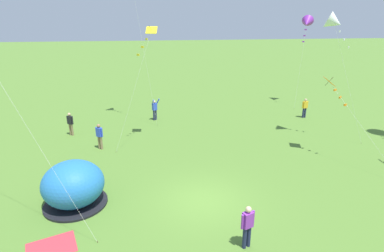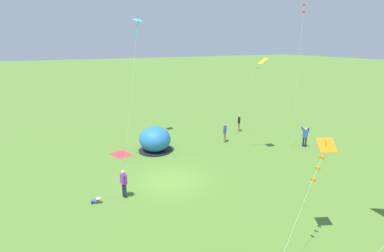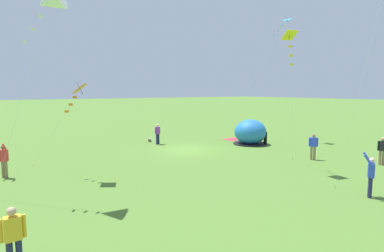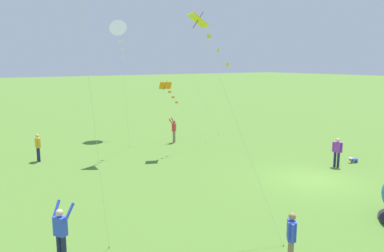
{
  "view_description": "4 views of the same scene",
  "coord_description": "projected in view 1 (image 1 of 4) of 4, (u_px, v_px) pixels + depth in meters",
  "views": [
    {
      "loc": [
        -3.11,
        -11.67,
        7.79
      ],
      "look_at": [
        0.54,
        5.01,
        2.0
      ],
      "focal_mm": 28.0,
      "sensor_mm": 36.0,
      "label": 1
    },
    {
      "loc": [
        16.81,
        -6.77,
        8.89
      ],
      "look_at": [
        0.91,
        1.13,
        3.86
      ],
      "focal_mm": 28.0,
      "sensor_mm": 36.0,
      "label": 2
    },
    {
      "loc": [
        12.12,
        19.12,
        4.52
      ],
      "look_at": [
        0.71,
        1.89,
        2.06
      ],
      "focal_mm": 28.0,
      "sensor_mm": 36.0,
      "label": 3
    },
    {
      "loc": [
        -12.02,
        15.74,
        6.09
      ],
      "look_at": [
        3.36,
        5.26,
        2.9
      ],
      "focal_mm": 35.0,
      "sensor_mm": 36.0,
      "label": 4
    }
  ],
  "objects": [
    {
      "name": "ground_plane",
      "position": [
        204.0,
        201.0,
        13.93
      ],
      "size": [
        300.0,
        300.0,
        0.0
      ],
      "primitive_type": "plane",
      "color": "#517A2D"
    },
    {
      "name": "kite_purple",
      "position": [
        307.0,
        23.0,
        28.36
      ],
      "size": [
        2.16,
        2.44,
        8.68
      ],
      "color": "silver",
      "rests_on": "ground"
    },
    {
      "name": "person_with_toddler",
      "position": [
        70.0,
        123.0,
        21.95
      ],
      "size": [
        0.48,
        0.43,
        1.72
      ],
      "color": "#8C7251",
      "rests_on": "ground"
    },
    {
      "name": "kite_yellow",
      "position": [
        149.0,
        37.0,
        18.84
      ],
      "size": [
        3.17,
        1.98,
        7.75
      ],
      "color": "silver",
      "rests_on": "ground"
    },
    {
      "name": "person_center_field",
      "position": [
        247.0,
        225.0,
        10.76
      ],
      "size": [
        0.57,
        0.34,
        1.72
      ],
      "color": "#1E2347",
      "rests_on": "ground"
    },
    {
      "name": "person_watching_sky",
      "position": [
        305.0,
        107.0,
        26.14
      ],
      "size": [
        0.59,
        0.27,
        1.72
      ],
      "color": "#1E2347",
      "rests_on": "ground"
    },
    {
      "name": "kite_orange",
      "position": [
        333.0,
        86.0,
        17.53
      ],
      "size": [
        2.27,
        5.01,
        4.92
      ],
      "color": "silver",
      "rests_on": "ground"
    },
    {
      "name": "picnic_blanket",
      "position": [
        51.0,
        247.0,
        11.03
      ],
      "size": [
        1.99,
        1.72,
        0.01
      ],
      "primitive_type": "cube",
      "rotation": [
        0.0,
        0.0,
        0.28
      ],
      "color": "#CC333D",
      "rests_on": "ground"
    },
    {
      "name": "kite_white",
      "position": [
        334.0,
        22.0,
        19.06
      ],
      "size": [
        3.18,
        2.34,
        8.62
      ],
      "color": "silver",
      "rests_on": "ground"
    },
    {
      "name": "person_flying_kite",
      "position": [
        155.0,
        109.0,
        25.48
      ],
      "size": [
        0.72,
        0.65,
        1.89
      ],
      "color": "#1E2347",
      "rests_on": "ground"
    },
    {
      "name": "popup_tent",
      "position": [
        73.0,
        185.0,
        13.38
      ],
      "size": [
        2.81,
        2.81,
        2.1
      ],
      "color": "#2672BF",
      "rests_on": "ground"
    },
    {
      "name": "person_far_back",
      "position": [
        99.0,
        135.0,
        19.49
      ],
      "size": [
        0.46,
        0.43,
        1.72
      ],
      "color": "#8C7251",
      "rests_on": "ground"
    }
  ]
}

